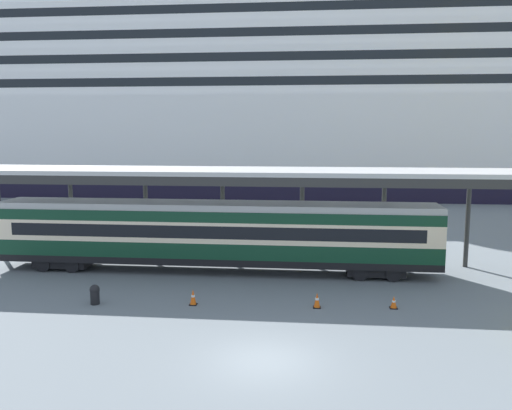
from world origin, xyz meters
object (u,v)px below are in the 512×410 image
object	(u,v)px
cruise_ship	(166,109)
traffic_cone_near	(193,297)
traffic_cone_far	(394,302)
train_carriage	(215,233)
quay_bollard	(95,294)
traffic_cone_mid	(317,300)

from	to	relation	value
cruise_ship	traffic_cone_near	world-z (taller)	cruise_ship
traffic_cone_near	traffic_cone_far	distance (m)	9.45
cruise_ship	traffic_cone_near	size ratio (longest dim) A/B	169.53
train_carriage	quay_bollard	world-z (taller)	train_carriage
train_carriage	quay_bollard	bearing A→B (deg)	-126.18
traffic_cone_near	traffic_cone_far	size ratio (longest dim) A/B	1.30
train_carriage	traffic_cone_far	world-z (taller)	train_carriage
cruise_ship	traffic_cone_far	distance (m)	55.64
train_carriage	traffic_cone_far	distance (m)	11.15
cruise_ship	quay_bollard	distance (m)	51.87
cruise_ship	train_carriage	xyz separation A→B (m)	(14.73, -43.31, -8.94)
traffic_cone_far	quay_bollard	bearing A→B (deg)	-176.63
traffic_cone_near	cruise_ship	bearing A→B (deg)	106.61
cruise_ship	traffic_cone_mid	distance (m)	54.43
train_carriage	quay_bollard	size ratio (longest dim) A/B	26.59
train_carriage	traffic_cone_near	distance (m)	6.37
train_carriage	traffic_cone_mid	distance (m)	8.53
traffic_cone_mid	traffic_cone_far	bearing A→B (deg)	4.49
train_carriage	traffic_cone_mid	size ratio (longest dim) A/B	34.14
cruise_ship	traffic_cone_near	bearing A→B (deg)	-73.39
cruise_ship	traffic_cone_far	bearing A→B (deg)	-63.71
train_carriage	traffic_cone_near	bearing A→B (deg)	-90.05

